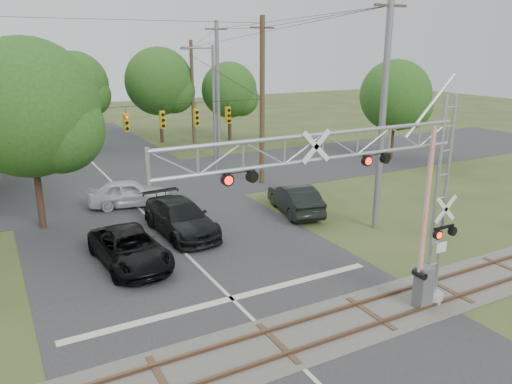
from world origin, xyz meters
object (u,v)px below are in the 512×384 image
car_dark (181,218)px  crossing_gantry (373,193)px  sedan_silver (129,193)px  traffic_signal_span (140,113)px  streetlight (212,103)px  pickup_black (130,249)px

car_dark → crossing_gantry: bearing=-80.3°
car_dark → sedan_silver: car_dark is taller
traffic_signal_span → car_dark: bearing=-90.7°
streetlight → sedan_silver: bearing=-146.7°
pickup_black → sedan_silver: size_ratio=1.14×
streetlight → crossing_gantry: bearing=-100.5°
sedan_silver → streetlight: bearing=-44.4°
pickup_black → car_dark: (3.39, 2.63, 0.10)m
sedan_silver → crossing_gantry: bearing=-155.8°
crossing_gantry → sedan_silver: size_ratio=2.32×
pickup_black → streetlight: 17.77m
traffic_signal_span → streetlight: (6.74, 4.41, -0.23)m
crossing_gantry → pickup_black: bearing=123.6°
crossing_gantry → traffic_signal_span: 18.55m
crossing_gantry → car_dark: 12.56m
crossing_gantry → streetlight: streetlight is taller
car_dark → pickup_black: bearing=-145.0°
traffic_signal_span → pickup_black: traffic_signal_span is taller
pickup_black → sedan_silver: bearing=71.5°
car_dark → sedan_silver: bearing=97.9°
car_dark → streetlight: streetlight is taller
sedan_silver → streetlight: streetlight is taller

